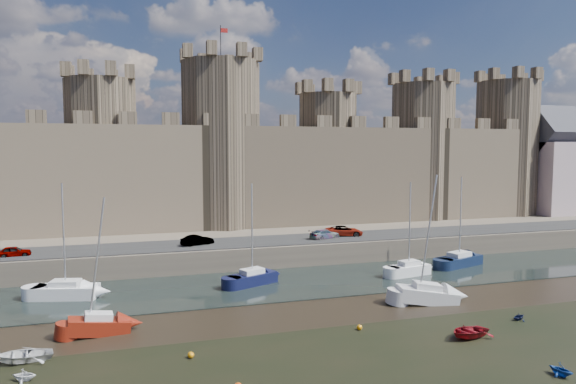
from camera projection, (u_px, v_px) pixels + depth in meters
name	position (u px, v px, depth m)	size (l,w,h in m)	color
water_channel	(243.00, 287.00, 50.03)	(160.00, 12.00, 0.08)	black
quay	(199.00, 223.00, 84.29)	(160.00, 60.00, 2.50)	#4C443A
road	(225.00, 243.00, 59.36)	(160.00, 7.00, 0.10)	black
castle	(203.00, 161.00, 71.76)	(108.50, 11.00, 29.00)	#42382B
car_0	(14.00, 251.00, 52.08)	(1.28, 3.19, 1.09)	gray
car_1	(197.00, 240.00, 58.08)	(1.28, 3.68, 1.21)	gray
car_2	(325.00, 234.00, 62.47)	(1.63, 4.00, 1.16)	gray
car_3	(344.00, 231.00, 64.18)	(2.18, 4.74, 1.32)	gray
sailboat_0	(66.00, 290.00, 46.01)	(5.90, 3.44, 10.36)	white
sailboat_1	(252.00, 277.00, 50.64)	(5.35, 3.77, 10.00)	black
sailboat_2	(409.00, 268.00, 54.35)	(4.83, 2.56, 9.91)	white
sailboat_3	(459.00, 260.00, 58.64)	(6.22, 3.99, 10.17)	#0E1933
sailboat_4	(99.00, 324.00, 37.32)	(4.47, 2.18, 10.05)	maroon
sailboat_5	(427.00, 294.00, 44.81)	(5.52, 2.98, 11.29)	silver
dinghy_3	(24.00, 375.00, 29.82)	(1.20, 0.73, 1.39)	white
dinghy_4	(469.00, 333.00, 36.65)	(2.51, 0.73, 3.52)	maroon
dinghy_5	(561.00, 370.00, 30.44)	(1.29, 0.79, 1.50)	navy
dinghy_6	(23.00, 356.00, 32.50)	(2.45, 0.71, 3.43)	silver
dinghy_7	(519.00, 317.00, 40.28)	(0.96, 0.59, 1.11)	black
buoy_1	(191.00, 355.00, 33.07)	(0.43, 0.43, 0.43)	orange
buoy_3	(360.00, 327.00, 38.18)	(0.41, 0.41, 0.41)	orange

